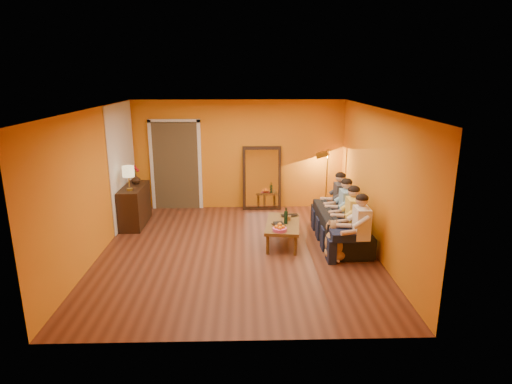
{
  "coord_description": "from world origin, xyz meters",
  "views": [
    {
      "loc": [
        0.13,
        -7.33,
        3.16
      ],
      "look_at": [
        0.35,
        0.5,
        1.0
      ],
      "focal_mm": 30.0,
      "sensor_mm": 36.0,
      "label": 1
    }
  ],
  "objects_px": {
    "coffee_table": "(283,233)",
    "wine_bottle": "(286,216)",
    "person_mid_left": "(353,218)",
    "vase": "(136,179)",
    "floor_lamp": "(327,182)",
    "laptop": "(290,216)",
    "table_lamp": "(129,178)",
    "person_mid_right": "(346,209)",
    "person_far_left": "(361,228)",
    "sofa": "(340,225)",
    "sideboard": "(135,206)",
    "dog": "(335,240)",
    "tumbler": "(289,218)",
    "mirror_frame": "(262,178)",
    "person_far_right": "(340,201)"
  },
  "relations": [
    {
      "from": "coffee_table",
      "to": "floor_lamp",
      "type": "height_order",
      "value": "floor_lamp"
    },
    {
      "from": "coffee_table",
      "to": "wine_bottle",
      "type": "distance_m",
      "value": 0.37
    },
    {
      "from": "laptop",
      "to": "tumbler",
      "type": "bearing_deg",
      "value": -114.19
    },
    {
      "from": "person_mid_left",
      "to": "person_mid_right",
      "type": "xyz_separation_m",
      "value": [
        0.0,
        0.55,
        0.0
      ]
    },
    {
      "from": "tumbler",
      "to": "vase",
      "type": "height_order",
      "value": "vase"
    },
    {
      "from": "person_far_left",
      "to": "person_mid_left",
      "type": "bearing_deg",
      "value": 90.0
    },
    {
      "from": "coffee_table",
      "to": "dog",
      "type": "bearing_deg",
      "value": -32.8
    },
    {
      "from": "laptop",
      "to": "sofa",
      "type": "bearing_deg",
      "value": -21.94
    },
    {
      "from": "coffee_table",
      "to": "person_mid_right",
      "type": "relative_size",
      "value": 1.0
    },
    {
      "from": "table_lamp",
      "to": "vase",
      "type": "xyz_separation_m",
      "value": [
        0.0,
        0.55,
        -0.15
      ]
    },
    {
      "from": "sideboard",
      "to": "person_mid_left",
      "type": "bearing_deg",
      "value": -18.73
    },
    {
      "from": "table_lamp",
      "to": "sofa",
      "type": "bearing_deg",
      "value": -9.79
    },
    {
      "from": "table_lamp",
      "to": "vase",
      "type": "relative_size",
      "value": 2.45
    },
    {
      "from": "floor_lamp",
      "to": "laptop",
      "type": "relative_size",
      "value": 4.19
    },
    {
      "from": "coffee_table",
      "to": "floor_lamp",
      "type": "relative_size",
      "value": 0.85
    },
    {
      "from": "wine_bottle",
      "to": "laptop",
      "type": "distance_m",
      "value": 0.44
    },
    {
      "from": "dog",
      "to": "wine_bottle",
      "type": "bearing_deg",
      "value": 150.77
    },
    {
      "from": "mirror_frame",
      "to": "floor_lamp",
      "type": "xyz_separation_m",
      "value": [
        1.51,
        -0.28,
        -0.04
      ]
    },
    {
      "from": "person_mid_left",
      "to": "person_mid_right",
      "type": "bearing_deg",
      "value": 90.0
    },
    {
      "from": "floor_lamp",
      "to": "person_far_left",
      "type": "height_order",
      "value": "floor_lamp"
    },
    {
      "from": "person_far_left",
      "to": "vase",
      "type": "bearing_deg",
      "value": 152.43
    },
    {
      "from": "table_lamp",
      "to": "person_mid_right",
      "type": "xyz_separation_m",
      "value": [
        4.37,
        -0.63,
        -0.49
      ]
    },
    {
      "from": "mirror_frame",
      "to": "sofa",
      "type": "height_order",
      "value": "mirror_frame"
    },
    {
      "from": "sideboard",
      "to": "floor_lamp",
      "type": "bearing_deg",
      "value": 10.54
    },
    {
      "from": "floor_lamp",
      "to": "person_mid_left",
      "type": "bearing_deg",
      "value": -70.28
    },
    {
      "from": "person_mid_left",
      "to": "laptop",
      "type": "bearing_deg",
      "value": 148.75
    },
    {
      "from": "person_mid_left",
      "to": "vase",
      "type": "height_order",
      "value": "person_mid_left"
    },
    {
      "from": "table_lamp",
      "to": "dog",
      "type": "bearing_deg",
      "value": -21.95
    },
    {
      "from": "sideboard",
      "to": "laptop",
      "type": "xyz_separation_m",
      "value": [
        3.28,
        -0.82,
        0.01
      ]
    },
    {
      "from": "tumbler",
      "to": "laptop",
      "type": "bearing_deg",
      "value": 75.38
    },
    {
      "from": "table_lamp",
      "to": "person_mid_right",
      "type": "bearing_deg",
      "value": -8.23
    },
    {
      "from": "person_mid_right",
      "to": "coffee_table",
      "type": "bearing_deg",
      "value": -169.29
    },
    {
      "from": "coffee_table",
      "to": "person_mid_right",
      "type": "bearing_deg",
      "value": 18.04
    },
    {
      "from": "sideboard",
      "to": "person_mid_right",
      "type": "xyz_separation_m",
      "value": [
        4.37,
        -0.93,
        0.18
      ]
    },
    {
      "from": "sofa",
      "to": "person_mid_left",
      "type": "relative_size",
      "value": 1.74
    },
    {
      "from": "coffee_table",
      "to": "person_mid_left",
      "type": "height_order",
      "value": "person_mid_left"
    },
    {
      "from": "coffee_table",
      "to": "wine_bottle",
      "type": "bearing_deg",
      "value": -37.66
    },
    {
      "from": "person_far_right",
      "to": "laptop",
      "type": "distance_m",
      "value": 1.19
    },
    {
      "from": "person_far_left",
      "to": "wine_bottle",
      "type": "xyz_separation_m",
      "value": [
        -1.22,
        0.81,
        -0.03
      ]
    },
    {
      "from": "person_far_right",
      "to": "laptop",
      "type": "xyz_separation_m",
      "value": [
        -1.09,
        -0.44,
        -0.18
      ]
    },
    {
      "from": "table_lamp",
      "to": "vase",
      "type": "bearing_deg",
      "value": 90.0
    },
    {
      "from": "mirror_frame",
      "to": "tumbler",
      "type": "height_order",
      "value": "mirror_frame"
    },
    {
      "from": "dog",
      "to": "person_mid_right",
      "type": "distance_m",
      "value": 1.08
    },
    {
      "from": "person_mid_left",
      "to": "person_mid_right",
      "type": "distance_m",
      "value": 0.55
    },
    {
      "from": "dog",
      "to": "tumbler",
      "type": "xyz_separation_m",
      "value": [
        -0.74,
        0.85,
        0.12
      ]
    },
    {
      "from": "person_far_right",
      "to": "sideboard",
      "type": "bearing_deg",
      "value": 175.01
    },
    {
      "from": "table_lamp",
      "to": "tumbler",
      "type": "xyz_separation_m",
      "value": [
        3.22,
        -0.75,
        -0.64
      ]
    },
    {
      "from": "table_lamp",
      "to": "person_far_right",
      "type": "height_order",
      "value": "table_lamp"
    },
    {
      "from": "mirror_frame",
      "to": "sofa",
      "type": "bearing_deg",
      "value": -55.53
    },
    {
      "from": "laptop",
      "to": "dog",
      "type": "bearing_deg",
      "value": -67.24
    }
  ]
}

